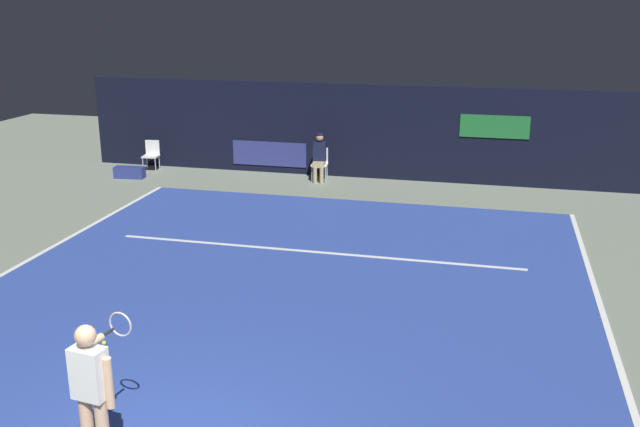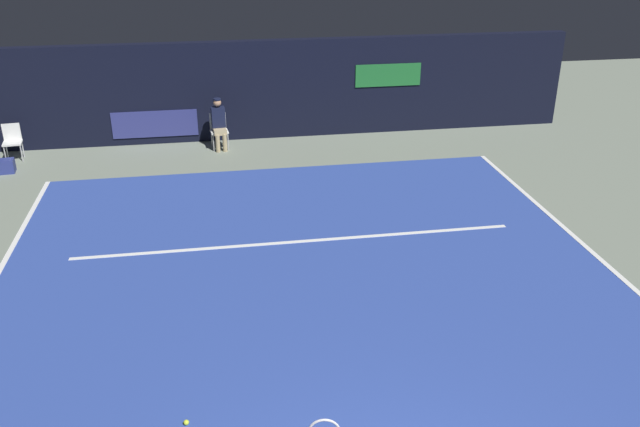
# 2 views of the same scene
# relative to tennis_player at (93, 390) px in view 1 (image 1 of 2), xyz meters

# --- Properties ---
(ground_plane) EXTENTS (32.65, 32.65, 0.00)m
(ground_plane) POSITION_rel_tennis_player_xyz_m (0.52, 5.07, -0.99)
(ground_plane) COLOR gray
(court_surface) EXTENTS (10.55, 12.03, 0.01)m
(court_surface) POSITION_rel_tennis_player_xyz_m (0.52, 5.07, -0.98)
(court_surface) COLOR #2D479E
(court_surface) RESTS_ON ground
(line_sideline_left) EXTENTS (0.10, 12.03, 0.01)m
(line_sideline_left) POSITION_rel_tennis_player_xyz_m (5.74, 5.07, -0.97)
(line_sideline_left) COLOR white
(line_sideline_left) RESTS_ON court_surface
(line_sideline_right) EXTENTS (0.10, 12.03, 0.01)m
(line_sideline_right) POSITION_rel_tennis_player_xyz_m (-4.71, 5.07, -0.97)
(line_sideline_right) COLOR white
(line_sideline_right) RESTS_ON court_surface
(line_service) EXTENTS (8.23, 0.10, 0.01)m
(line_service) POSITION_rel_tennis_player_xyz_m (0.52, 7.18, -0.97)
(line_service) COLOR white
(line_service) RESTS_ON court_surface
(back_wall) EXTENTS (16.66, 0.33, 2.60)m
(back_wall) POSITION_rel_tennis_player_xyz_m (0.51, 13.61, 0.31)
(back_wall) COLOR black
(back_wall) RESTS_ON ground
(tennis_player) EXTENTS (0.51, 0.99, 1.73)m
(tennis_player) POSITION_rel_tennis_player_xyz_m (0.00, 0.00, 0.00)
(tennis_player) COLOR #DBAD89
(tennis_player) RESTS_ON ground
(line_judge_on_chair) EXTENTS (0.48, 0.56, 1.32)m
(line_judge_on_chair) POSITION_rel_tennis_player_xyz_m (-0.75, 12.80, -0.30)
(line_judge_on_chair) COLOR white
(line_judge_on_chair) RESTS_ON ground
(courtside_chair_near) EXTENTS (0.49, 0.46, 0.88)m
(courtside_chair_near) POSITION_rel_tennis_player_xyz_m (-5.81, 12.85, -0.49)
(courtside_chair_near) COLOR white
(courtside_chair_near) RESTS_ON ground
(tennis_ball) EXTENTS (0.07, 0.07, 0.07)m
(tennis_ball) POSITION_rel_tennis_player_xyz_m (-1.47, 2.60, -0.94)
(tennis_ball) COLOR #CCE033
(tennis_ball) RESTS_ON court_surface
(equipment_bag) EXTENTS (0.87, 0.41, 0.32)m
(equipment_bag) POSITION_rel_tennis_player_xyz_m (-6.02, 11.87, -0.83)
(equipment_bag) COLOR navy
(equipment_bag) RESTS_ON ground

